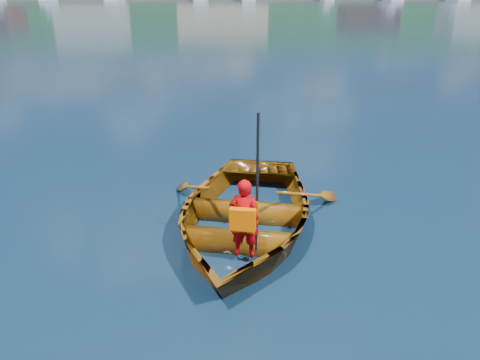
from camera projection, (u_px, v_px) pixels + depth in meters
The scene contains 3 objects.
ground at pixel (297, 249), 6.71m from camera, with size 600.00×600.00×0.00m.
rowboat at pixel (243, 213), 7.14m from camera, with size 3.66×4.64×0.87m.
child_paddler at pixel (244, 218), 6.15m from camera, with size 0.44×0.38×1.95m.
Camera 1 is at (-0.87, -5.82, 3.47)m, focal length 35.00 mm.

